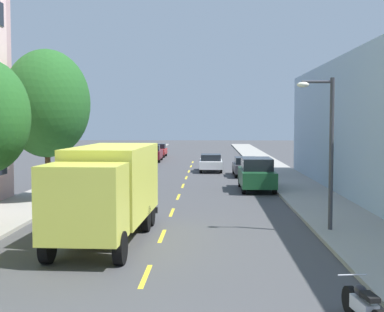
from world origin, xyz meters
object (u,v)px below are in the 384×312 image
at_px(street_lamp, 326,140).
at_px(parked_pickup_burgundy, 152,153).
at_px(street_tree_third, 47,104).
at_px(delivery_box_truck, 108,187).
at_px(parked_motorcycle, 364,307).
at_px(parked_sedan_charcoal, 246,166).
at_px(parked_hatchback_red, 158,150).
at_px(parked_suv_forest, 257,174).
at_px(parked_wagon_navy, 142,158).
at_px(parked_wagon_black, 116,171).
at_px(moving_white_sedan, 211,162).

xyz_separation_m(street_lamp, parked_pickup_burgundy, (-10.15, 35.01, -2.58)).
bearing_deg(street_tree_third, parked_pickup_burgundy, 85.57).
xyz_separation_m(delivery_box_truck, parked_motorcycle, (6.54, -7.75, -1.43)).
height_order(street_tree_third, parked_sedan_charcoal, street_tree_third).
xyz_separation_m(parked_pickup_burgundy, parked_motorcycle, (8.98, -44.07, -0.42)).
height_order(parked_hatchback_red, parked_motorcycle, parked_hatchback_red).
distance_m(street_tree_third, parked_suv_forest, 12.73).
xyz_separation_m(parked_wagon_navy, parked_suv_forest, (8.85, -15.96, 0.18)).
bearing_deg(parked_wagon_black, street_tree_third, -102.76).
bearing_deg(parked_suv_forest, parked_wagon_black, 159.95).
bearing_deg(parked_suv_forest, street_tree_third, -154.11).
distance_m(parked_hatchback_red, parked_sedan_charcoal, 23.36).
relative_size(street_tree_third, parked_suv_forest, 1.56).
height_order(street_tree_third, parked_wagon_navy, street_tree_third).
bearing_deg(parked_hatchback_red, delivery_box_truck, -86.82).
distance_m(street_lamp, parked_motorcycle, 9.61).
distance_m(street_lamp, delivery_box_truck, 7.98).
relative_size(street_lamp, moving_white_sedan, 1.23).
xyz_separation_m(street_lamp, parked_wagon_navy, (-10.30, 28.19, -2.61)).
bearing_deg(moving_white_sedan, parked_wagon_black, -125.71).
bearing_deg(parked_wagon_navy, delivery_box_truck, -85.00).
relative_size(delivery_box_truck, parked_motorcycle, 3.88).
xyz_separation_m(street_tree_third, delivery_box_truck, (4.61, -8.26, -3.12)).
bearing_deg(parked_wagon_black, parked_pickup_burgundy, 89.30).
height_order(delivery_box_truck, parked_wagon_navy, delivery_box_truck).
bearing_deg(parked_hatchback_red, parked_pickup_burgundy, -90.08).
distance_m(parked_pickup_burgundy, moving_white_sedan, 12.37).
distance_m(parked_pickup_burgundy, parked_sedan_charcoal, 16.75).
height_order(parked_hatchback_red, moving_white_sedan, parked_hatchback_red).
xyz_separation_m(parked_wagon_navy, moving_white_sedan, (6.18, -3.98, -0.05)).
bearing_deg(parked_pickup_burgundy, parked_wagon_navy, -91.24).
relative_size(delivery_box_truck, parked_suv_forest, 1.65).
bearing_deg(delivery_box_truck, parked_motorcycle, -49.83).
bearing_deg(moving_white_sedan, delivery_box_truck, -98.01).
bearing_deg(parked_sedan_charcoal, parked_pickup_burgundy, 121.00).
distance_m(parked_wagon_navy, parked_motorcycle, 38.35).
xyz_separation_m(parked_wagon_black, moving_white_sedan, (6.27, 8.71, -0.05)).
height_order(street_lamp, parked_wagon_navy, street_lamp).
bearing_deg(delivery_box_truck, parked_suv_forest, 65.15).
height_order(parked_wagon_navy, parked_pickup_burgundy, parked_pickup_burgundy).
distance_m(parked_hatchback_red, moving_white_sedan, 19.12).
bearing_deg(parked_pickup_burgundy, street_tree_third, -94.43).
bearing_deg(parked_wagon_black, parked_hatchback_red, 89.47).
relative_size(parked_pickup_burgundy, parked_motorcycle, 2.60).
distance_m(parked_wagon_navy, parked_pickup_burgundy, 6.82).
xyz_separation_m(delivery_box_truck, parked_wagon_navy, (-2.58, 29.50, -1.04)).
height_order(street_tree_third, parked_motorcycle, street_tree_third).
xyz_separation_m(parked_pickup_burgundy, parked_suv_forest, (8.71, -22.78, 0.16)).
relative_size(street_lamp, parked_suv_forest, 1.15).
bearing_deg(parked_sedan_charcoal, parked_hatchback_red, 111.65).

